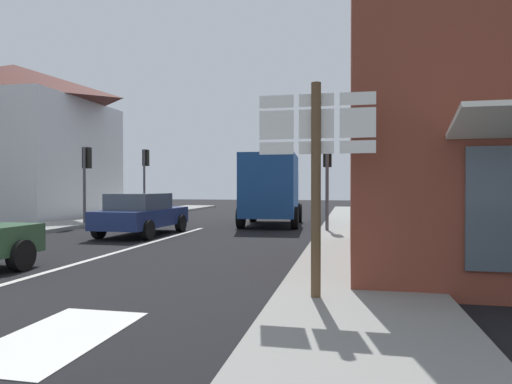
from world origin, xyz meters
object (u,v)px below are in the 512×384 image
at_px(traffic_light_near_left, 86,168).
at_px(traffic_light_far_left, 145,167).
at_px(route_sign_post, 316,167).
at_px(delivery_truck, 271,188).
at_px(sedan_far, 142,214).
at_px(traffic_light_near_right, 327,166).

xyz_separation_m(traffic_light_near_left, traffic_light_far_left, (0.00, 5.70, 0.26)).
bearing_deg(traffic_light_far_left, route_sign_post, -57.55).
bearing_deg(delivery_truck, traffic_light_far_left, 154.45).
bearing_deg(sedan_far, traffic_light_near_right, 16.27).
height_order(traffic_light_near_left, traffic_light_far_left, traffic_light_far_left).
bearing_deg(traffic_light_near_right, traffic_light_far_left, 147.28).
height_order(traffic_light_far_left, traffic_light_near_right, traffic_light_far_left).
bearing_deg(delivery_truck, sedan_far, -128.63).
xyz_separation_m(sedan_far, traffic_light_near_right, (6.36, 1.86, 1.70)).
xyz_separation_m(delivery_truck, traffic_light_far_left, (-7.70, 3.68, 1.12)).
bearing_deg(traffic_light_near_left, traffic_light_far_left, 90.00).
xyz_separation_m(route_sign_post, traffic_light_near_left, (-10.57, 10.92, 0.50)).
distance_m(traffic_light_near_left, traffic_light_near_right, 10.29).
distance_m(sedan_far, route_sign_post, 10.64).
bearing_deg(traffic_light_near_left, route_sign_post, -45.94).
bearing_deg(traffic_light_far_left, sedan_far, -65.26).
height_order(sedan_far, traffic_light_near_left, traffic_light_near_left).
distance_m(traffic_light_far_left, traffic_light_near_right, 12.19).
xyz_separation_m(traffic_light_near_left, traffic_light_near_right, (10.25, -0.88, -0.05)).
bearing_deg(traffic_light_far_left, delivery_truck, -25.55).
distance_m(traffic_light_near_left, traffic_light_far_left, 5.71).
relative_size(delivery_truck, traffic_light_far_left, 1.37).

